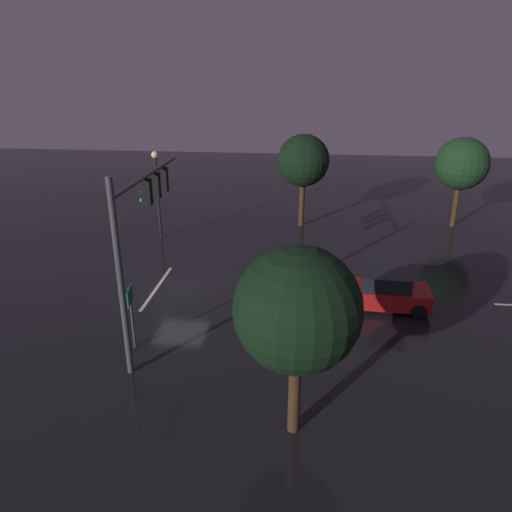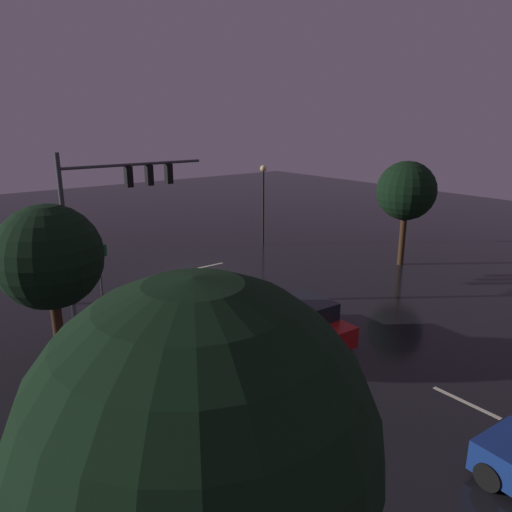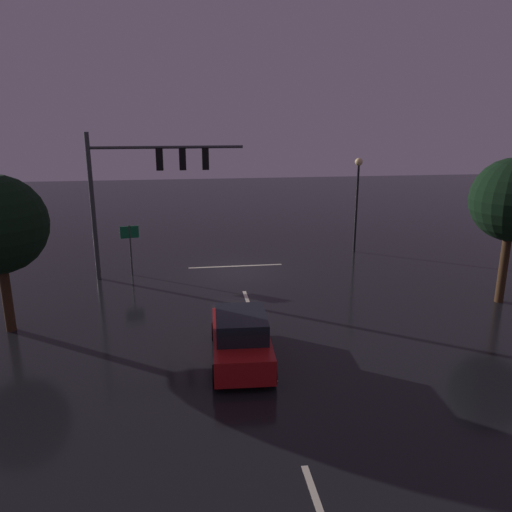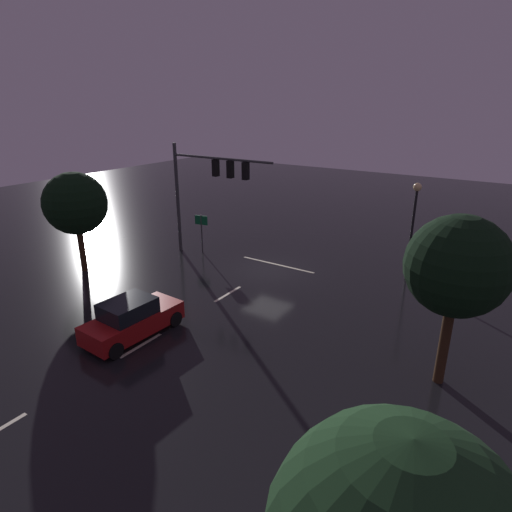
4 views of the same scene
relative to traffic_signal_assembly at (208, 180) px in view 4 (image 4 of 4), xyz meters
The scene contains 10 objects.
ground_plane 6.63m from the traffic_signal_assembly, behind, with size 80.00×80.00×0.00m, color black.
traffic_signal_assembly is the anchor object (origin of this frame).
lane_dash_far 7.69m from the traffic_signal_assembly, 137.96° to the left, with size 2.20×0.16×0.01m, color beige.
lane_dash_mid 11.92m from the traffic_signal_assembly, 113.63° to the left, with size 2.20×0.16×0.01m, color beige.
stop_bar 6.73m from the traffic_signal_assembly, 164.72° to the right, with size 5.00×0.16×0.01m, color beige.
car_approaching 10.96m from the traffic_signal_assembly, 109.98° to the left, with size 2.08×4.44×1.70m.
street_lamp_left_kerb 12.08m from the traffic_signal_assembly, 164.72° to the right, with size 0.44×0.44×5.49m.
route_sign 3.33m from the traffic_signal_assembly, 21.47° to the right, with size 0.90×0.22×2.57m.
tree_left_near 16.16m from the traffic_signal_assembly, 159.43° to the left, with size 3.42×3.42×6.17m.
tree_right_near 7.69m from the traffic_signal_assembly, 50.70° to the left, with size 3.55×3.55×5.84m.
Camera 4 is at (-12.40, 20.21, 9.53)m, focal length 30.01 mm.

